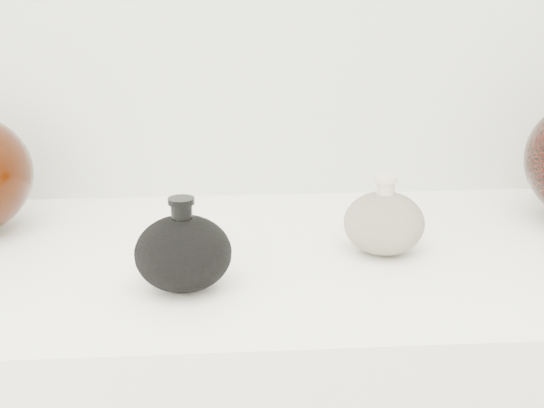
{
  "coord_description": "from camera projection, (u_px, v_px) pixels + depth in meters",
  "views": [
    {
      "loc": [
        -0.03,
        0.06,
        1.25
      ],
      "look_at": [
        0.03,
        0.92,
        0.97
      ],
      "focal_mm": 50.0,
      "sensor_mm": 36.0,
      "label": 1
    }
  ],
  "objects": [
    {
      "name": "cream_gourd_vase",
      "position": [
        384.0,
        222.0,
        0.94
      ],
      "size": [
        0.11,
        0.11,
        0.1
      ],
      "color": "beige",
      "rests_on": "display_counter"
    },
    {
      "name": "black_gourd_vase",
      "position": [
        183.0,
        252.0,
        0.84
      ],
      "size": [
        0.12,
        0.12,
        0.11
      ],
      "color": "black",
      "rests_on": "display_counter"
    }
  ]
}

